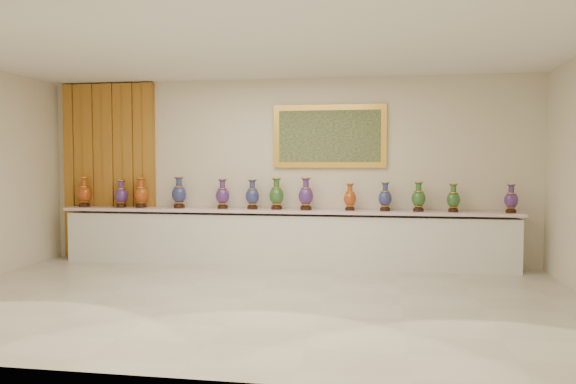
{
  "coord_description": "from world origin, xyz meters",
  "views": [
    {
      "loc": [
        1.54,
        -6.5,
        1.64
      ],
      "look_at": [
        0.18,
        1.7,
        1.21
      ],
      "focal_mm": 35.0,
      "sensor_mm": 36.0,
      "label": 1
    }
  ],
  "objects_px": {
    "vase_2": "(141,194)",
    "vase_0": "(84,193)",
    "vase_1": "(121,195)",
    "counter": "(283,238)"
  },
  "relations": [
    {
      "from": "vase_0",
      "to": "counter",
      "type": "bearing_deg",
      "value": 0.52
    },
    {
      "from": "vase_0",
      "to": "vase_1",
      "type": "bearing_deg",
      "value": 0.33
    },
    {
      "from": "counter",
      "to": "vase_0",
      "type": "distance_m",
      "value": 3.46
    },
    {
      "from": "counter",
      "to": "vase_0",
      "type": "bearing_deg",
      "value": -179.48
    },
    {
      "from": "vase_1",
      "to": "vase_2",
      "type": "xyz_separation_m",
      "value": [
        0.35,
        0.01,
        0.02
      ]
    },
    {
      "from": "counter",
      "to": "vase_0",
      "type": "xyz_separation_m",
      "value": [
        -3.39,
        -0.03,
        0.69
      ]
    },
    {
      "from": "vase_1",
      "to": "vase_2",
      "type": "relative_size",
      "value": 0.92
    },
    {
      "from": "counter",
      "to": "vase_1",
      "type": "height_order",
      "value": "vase_1"
    },
    {
      "from": "vase_2",
      "to": "vase_0",
      "type": "bearing_deg",
      "value": -179.09
    },
    {
      "from": "vase_1",
      "to": "vase_2",
      "type": "height_order",
      "value": "vase_2"
    }
  ]
}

